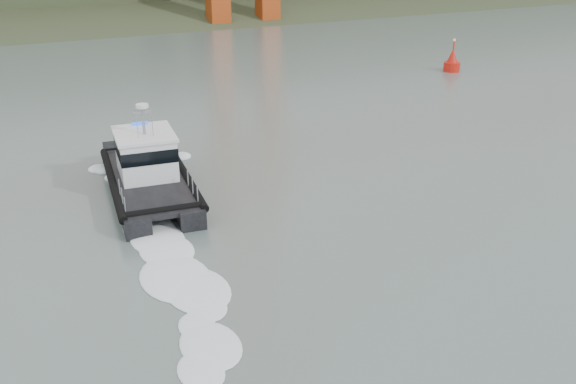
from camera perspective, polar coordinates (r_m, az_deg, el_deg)
name	(u,v)px	position (r m, az deg, el deg)	size (l,w,h in m)	color
ground	(414,315)	(27.56, 11.15, -10.64)	(400.00, 400.00, 0.00)	#4F5D57
patrol_boat	(148,171)	(38.59, -12.33, 1.85)	(5.26, 11.90, 5.61)	black
nav_buoy	(452,62)	(71.08, 14.38, 11.11)	(1.73, 1.73, 3.60)	red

